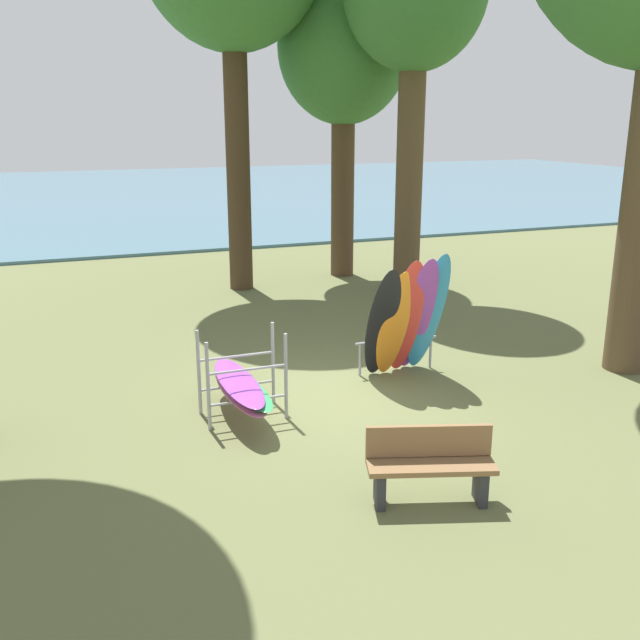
{
  "coord_description": "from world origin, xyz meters",
  "views": [
    {
      "loc": [
        -3.93,
        -9.47,
        4.14
      ],
      "look_at": [
        -0.1,
        0.49,
        1.1
      ],
      "focal_mm": 40.49,
      "sensor_mm": 36.0,
      "label": 1
    }
  ],
  "objects_px": {
    "tree_mid_behind": "(344,52)",
    "leaning_board_pile": "(406,319)",
    "park_bench": "(430,464)",
    "board_storage_rack": "(240,385)"
  },
  "relations": [
    {
      "from": "tree_mid_behind",
      "to": "board_storage_rack",
      "type": "distance_m",
      "value": 10.95
    },
    {
      "from": "tree_mid_behind",
      "to": "leaning_board_pile",
      "type": "distance_m",
      "value": 9.23
    },
    {
      "from": "tree_mid_behind",
      "to": "leaning_board_pile",
      "type": "bearing_deg",
      "value": -105.31
    },
    {
      "from": "leaning_board_pile",
      "to": "park_bench",
      "type": "distance_m",
      "value": 3.95
    },
    {
      "from": "board_storage_rack",
      "to": "park_bench",
      "type": "distance_m",
      "value": 3.31
    },
    {
      "from": "tree_mid_behind",
      "to": "park_bench",
      "type": "xyz_separation_m",
      "value": [
        -3.67,
        -11.27,
        -5.2
      ]
    },
    {
      "from": "tree_mid_behind",
      "to": "park_bench",
      "type": "height_order",
      "value": "tree_mid_behind"
    },
    {
      "from": "park_bench",
      "to": "tree_mid_behind",
      "type": "bearing_deg",
      "value": 71.96
    },
    {
      "from": "leaning_board_pile",
      "to": "tree_mid_behind",
      "type": "bearing_deg",
      "value": 74.69
    },
    {
      "from": "park_bench",
      "to": "leaning_board_pile",
      "type": "bearing_deg",
      "value": 66.41
    }
  ]
}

